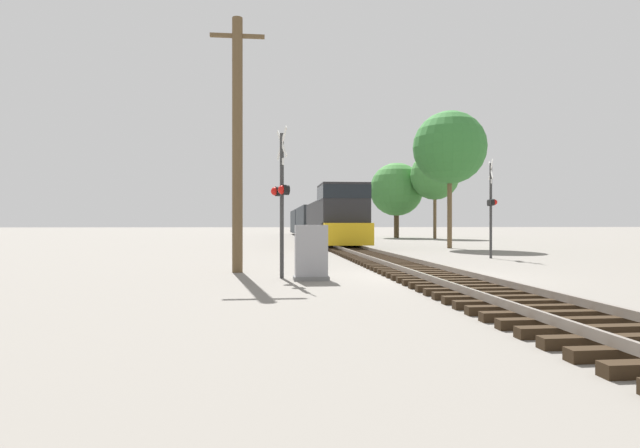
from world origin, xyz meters
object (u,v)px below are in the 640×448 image
object	(u,v)px
tree_far_right	(450,148)
tree_mid_background	(435,176)
crossing_signal_near	(281,194)
crossing_signal_far	(491,204)
utility_pole	(237,142)
tree_deep_background	(396,190)
relay_cabinet	(311,253)
freight_train	(314,222)

from	to	relation	value
tree_far_right	tree_mid_background	size ratio (longest dim) A/B	0.96
crossing_signal_near	crossing_signal_far	xyz separation A→B (m)	(9.95, 7.41, 0.05)
crossing_signal_near	utility_pole	xyz separation A→B (m)	(-1.40, 1.95, 1.83)
crossing_signal_near	tree_far_right	distance (m)	20.73
crossing_signal_far	utility_pole	distance (m)	12.72
tree_deep_background	relay_cabinet	bearing A→B (deg)	-107.87
relay_cabinet	tree_mid_background	world-z (taller)	tree_mid_background
tree_far_right	tree_mid_background	distance (m)	21.13
tree_deep_background	freight_train	bearing A→B (deg)	-162.34
crossing_signal_far	tree_deep_background	xyz separation A→B (m)	(4.16, 33.17, 2.94)
tree_deep_background	tree_far_right	bearing A→B (deg)	-96.38
tree_mid_background	freight_train	bearing A→B (deg)	178.15
tree_far_right	tree_deep_background	distance (m)	23.96
tree_far_right	tree_deep_background	bearing A→B (deg)	83.62
freight_train	crossing_signal_near	size ratio (longest dim) A/B	10.73
utility_pole	freight_train	bearing A→B (deg)	80.71
crossing_signal_near	freight_train	bearing A→B (deg)	157.05
freight_train	tree_mid_background	world-z (taller)	tree_mid_background
tree_deep_background	crossing_signal_far	bearing A→B (deg)	-97.15
relay_cabinet	tree_deep_background	world-z (taller)	tree_deep_background
crossing_signal_near	tree_far_right	world-z (taller)	tree_far_right
crossing_signal_far	utility_pole	world-z (taller)	utility_pole
relay_cabinet	tree_deep_background	distance (m)	43.49
relay_cabinet	tree_deep_background	bearing A→B (deg)	72.13
utility_pole	tree_mid_background	size ratio (longest dim) A/B	0.90
crossing_signal_far	tree_far_right	world-z (taller)	tree_far_right
freight_train	tree_mid_background	size ratio (longest dim) A/B	5.11
tree_mid_background	tree_far_right	bearing A→B (deg)	-106.37
tree_mid_background	crossing_signal_far	bearing A→B (deg)	-104.11
tree_mid_background	tree_deep_background	distance (m)	4.98
freight_train	tree_deep_background	world-z (taller)	tree_deep_background
freight_train	utility_pole	bearing A→B (deg)	-99.29
relay_cabinet	tree_mid_background	bearing A→B (deg)	66.25
crossing_signal_near	tree_mid_background	distance (m)	41.17
crossing_signal_near	utility_pole	world-z (taller)	utility_pole
relay_cabinet	utility_pole	distance (m)	4.89
tree_far_right	relay_cabinet	bearing A→B (deg)	-121.43
tree_mid_background	tree_deep_background	bearing A→B (deg)	133.19
crossing_signal_far	tree_mid_background	size ratio (longest dim) A/B	0.49
freight_train	crossing_signal_far	world-z (taller)	crossing_signal_far
tree_far_right	utility_pole	bearing A→B (deg)	-130.88
freight_train	tree_mid_background	distance (m)	13.91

